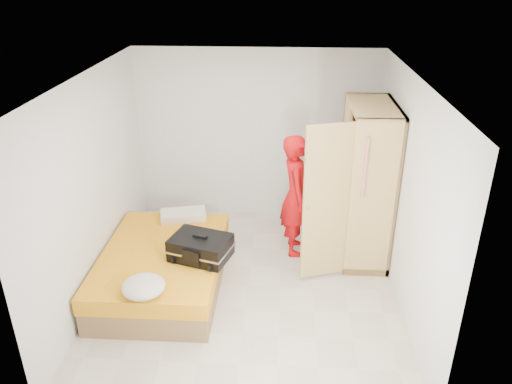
# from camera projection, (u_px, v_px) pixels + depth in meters

# --- Properties ---
(room) EXTENTS (4.00, 4.02, 2.60)m
(room) POSITION_uv_depth(u_px,v_px,m) (247.00, 192.00, 5.69)
(room) COLOR beige
(room) RESTS_ON ground
(bed) EXTENTS (1.42, 2.02, 0.50)m
(bed) POSITION_uv_depth(u_px,v_px,m) (163.00, 269.00, 6.15)
(bed) COLOR brown
(bed) RESTS_ON ground
(wardrobe) EXTENTS (1.15, 1.36, 2.10)m
(wardrobe) POSITION_uv_depth(u_px,v_px,m) (363.00, 188.00, 6.51)
(wardrobe) COLOR #E5B36F
(wardrobe) RESTS_ON ground
(person) EXTENTS (0.45, 0.65, 1.69)m
(person) POSITION_uv_depth(u_px,v_px,m) (296.00, 195.00, 6.67)
(person) COLOR red
(person) RESTS_ON ground
(suitcase) EXTENTS (0.80, 0.68, 0.30)m
(suitcase) POSITION_uv_depth(u_px,v_px,m) (201.00, 248.00, 5.87)
(suitcase) COLOR black
(suitcase) RESTS_ON bed
(round_cushion) EXTENTS (0.46, 0.46, 0.17)m
(round_cushion) POSITION_uv_depth(u_px,v_px,m) (143.00, 287.00, 5.25)
(round_cushion) COLOR silver
(round_cushion) RESTS_ON bed
(pillow) EXTENTS (0.66, 0.43, 0.11)m
(pillow) POSITION_uv_depth(u_px,v_px,m) (183.00, 215.00, 6.78)
(pillow) COLOR silver
(pillow) RESTS_ON bed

